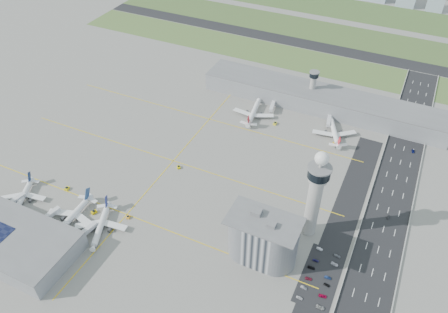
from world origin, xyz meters
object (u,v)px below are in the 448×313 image
at_px(car_lot_4, 316,260).
at_px(car_hw_1, 388,217).
at_px(tug_4, 275,123).
at_px(car_lot_0, 299,298).
at_px(jet_bridge_far_1, 329,117).
at_px(tug_0, 67,188).
at_px(car_lot_2, 309,279).
at_px(tug_5, 335,143).
at_px(jet_bridge_near_1, 42,223).
at_px(admin_building, 263,238).
at_px(tug_3, 179,167).
at_px(car_lot_9, 328,278).
at_px(car_lot_5, 320,249).
at_px(jet_bridge_near_2, 79,239).
at_px(jet_bridge_far_0, 273,103).
at_px(car_hw_2, 413,151).
at_px(tug_1, 94,212).
at_px(car_lot_7, 323,296).
at_px(car_hw_4, 404,107).
at_px(airplane_far_b, 335,129).
at_px(car_lot_10, 335,264).
at_px(secondary_tower, 313,85).
at_px(car_lot_11, 337,256).
at_px(airplane_near_b, 70,215).
at_px(airplane_near_c, 100,224).
at_px(car_lot_3, 311,267).
at_px(tug_2, 128,217).
at_px(car_lot_8, 327,285).
at_px(control_tower, 316,192).
at_px(jet_bridge_near_0, 7,208).
at_px(airplane_far_a, 254,110).
at_px(car_lot_6, 320,307).
at_px(car_lot_1, 304,288).

bearing_deg(car_lot_4, car_hw_1, -34.99).
relative_size(tug_4, car_lot_0, 0.98).
relative_size(jet_bridge_far_1, tug_0, 4.06).
distance_m(car_lot_2, car_lot_4, 13.97).
bearing_deg(tug_5, jet_bridge_near_1, 81.06).
height_order(admin_building, tug_3, admin_building).
relative_size(tug_3, car_lot_9, 0.84).
bearing_deg(car_lot_5, jet_bridge_near_2, 113.31).
bearing_deg(car_lot_4, tug_0, 91.82).
height_order(jet_bridge_far_0, car_lot_0, jet_bridge_far_0).
bearing_deg(tug_0, car_lot_5, 0.26).
xyz_separation_m(tug_4, car_hw_2, (108.91, 12.06, -0.46)).
bearing_deg(jet_bridge_far_0, car_lot_0, 14.87).
bearing_deg(admin_building, tug_1, -171.82).
bearing_deg(car_lot_7, car_hw_4, -13.67).
height_order(airplane_far_b, car_lot_10, airplane_far_b).
relative_size(car_lot_0, car_hw_4, 0.96).
relative_size(car_lot_7, car_hw_1, 1.27).
bearing_deg(secondary_tower, car_lot_2, -73.33).
relative_size(car_lot_11, car_hw_1, 1.12).
distance_m(jet_bridge_near_1, car_lot_7, 178.25).
relative_size(airplane_near_b, car_lot_4, 11.72).
height_order(airplane_near_c, tug_0, airplane_near_c).
bearing_deg(car_lot_3, airplane_near_b, 96.42).
bearing_deg(tug_2, car_lot_8, -15.71).
xyz_separation_m(control_tower, airplane_far_b, (-11.22, 106.03, -29.17)).
bearing_deg(car_lot_9, jet_bridge_near_0, 97.23).
bearing_deg(admin_building, control_tower, 56.30).
bearing_deg(tug_1, car_lot_11, -143.75).
height_order(control_tower, airplane_near_c, control_tower).
bearing_deg(car_lot_10, car_lot_0, 164.60).
relative_size(airplane_far_a, tug_3, 13.21).
bearing_deg(jet_bridge_far_0, car_hw_2, 73.80).
bearing_deg(car_lot_8, airplane_near_b, 107.41).
distance_m(tug_4, car_lot_6, 168.80).
distance_m(control_tower, jet_bridge_far_0, 145.99).
xyz_separation_m(tug_1, car_lot_6, (154.19, -3.02, -0.41)).
distance_m(tug_5, car_lot_7, 139.63).
bearing_deg(jet_bridge_near_0, control_tower, -59.55).
distance_m(car_hw_1, car_hw_2, 77.86).
height_order(car_lot_2, car_lot_8, car_lot_8).
bearing_deg(car_lot_1, tug_1, 95.92).
distance_m(control_tower, car_lot_2, 49.87).
bearing_deg(airplane_far_b, tug_2, 122.20).
distance_m(tug_4, car_lot_5, 130.30).
height_order(tug_3, car_lot_11, tug_3).
relative_size(car_lot_3, car_lot_11, 1.10).
height_order(tug_2, car_lot_0, tug_2).
xyz_separation_m(car_lot_1, car_lot_9, (10.48, 12.15, 0.00)).
distance_m(car_lot_2, car_lot_8, 10.48).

